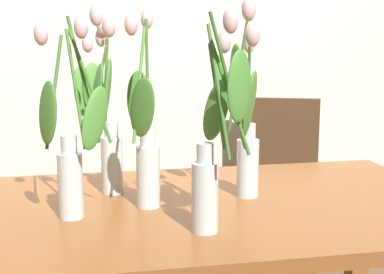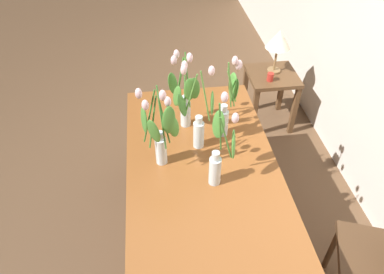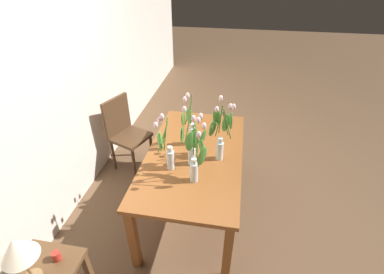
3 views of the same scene
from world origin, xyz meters
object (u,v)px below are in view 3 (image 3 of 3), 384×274
at_px(tulip_vase_3, 166,150).
at_px(table_lamp, 17,250).
at_px(dining_table, 194,161).
at_px(tulip_vase_4, 196,157).
at_px(dining_chair, 125,130).
at_px(tulip_vase_2, 221,135).
at_px(pillar_candle, 56,256).
at_px(tulip_vase_1, 191,128).
at_px(tulip_vase_0, 192,148).

relative_size(tulip_vase_3, table_lamp, 1.39).
relative_size(dining_table, tulip_vase_4, 2.77).
height_order(tulip_vase_4, dining_chair, tulip_vase_4).
distance_m(tulip_vase_4, dining_chair, 1.48).
bearing_deg(tulip_vase_3, table_lamp, 146.81).
xyz_separation_m(tulip_vase_2, pillar_candle, (-1.13, 1.01, -0.39)).
relative_size(dining_table, tulip_vase_1, 2.79).
relative_size(tulip_vase_2, pillar_candle, 7.83).
height_order(tulip_vase_3, table_lamp, tulip_vase_3).
xyz_separation_m(dining_table, tulip_vase_1, (0.15, 0.07, 0.27)).
xyz_separation_m(dining_table, tulip_vase_2, (0.00, -0.24, 0.33)).
xyz_separation_m(tulip_vase_2, tulip_vase_4, (-0.35, 0.17, -0.01)).
bearing_deg(tulip_vase_1, table_lamp, 151.01).
bearing_deg(dining_chair, tulip_vase_0, -128.09).
relative_size(tulip_vase_1, dining_chair, 0.62).
bearing_deg(tulip_vase_4, tulip_vase_1, 14.76).
relative_size(tulip_vase_4, table_lamp, 1.45).
relative_size(tulip_vase_2, tulip_vase_4, 1.02).
xyz_separation_m(tulip_vase_3, tulip_vase_4, (-0.08, -0.26, 0.02)).
xyz_separation_m(dining_chair, table_lamp, (-1.88, -0.11, 0.33)).
height_order(tulip_vase_1, tulip_vase_3, tulip_vase_1).
height_order(tulip_vase_0, tulip_vase_1, tulip_vase_1).
relative_size(dining_table, tulip_vase_0, 2.80).
bearing_deg(dining_table, tulip_vase_4, -169.20).
height_order(tulip_vase_4, pillar_candle, tulip_vase_4).
relative_size(tulip_vase_1, tulip_vase_4, 0.99).
bearing_deg(dining_chair, dining_table, -121.99).
relative_size(tulip_vase_0, tulip_vase_2, 0.97).
bearing_deg(dining_chair, tulip_vase_2, -116.58).
distance_m(tulip_vase_2, tulip_vase_3, 0.51).
bearing_deg(tulip_vase_2, tulip_vase_4, 153.59).
relative_size(tulip_vase_0, dining_chair, 0.62).
bearing_deg(tulip_vase_4, tulip_vase_0, 17.97).
bearing_deg(tulip_vase_2, table_lamp, 139.37).
distance_m(tulip_vase_0, table_lamp, 1.41).
distance_m(tulip_vase_0, tulip_vase_4, 0.20).
distance_m(dining_table, pillar_candle, 1.37).
distance_m(dining_table, tulip_vase_4, 0.48).
bearing_deg(tulip_vase_3, dining_table, -36.33).
bearing_deg(table_lamp, tulip_vase_2, -40.63).
bearing_deg(pillar_candle, tulip_vase_4, -47.26).
bearing_deg(tulip_vase_2, dining_chair, 63.42).
relative_size(tulip_vase_2, tulip_vase_3, 1.06).
bearing_deg(tulip_vase_1, dining_table, -156.76).
distance_m(tulip_vase_3, tulip_vase_4, 0.28).
xyz_separation_m(table_lamp, pillar_candle, (0.15, -0.08, -0.27)).
height_order(tulip_vase_0, tulip_vase_3, tulip_vase_0).
xyz_separation_m(tulip_vase_0, pillar_candle, (-0.97, 0.78, -0.34)).
relative_size(tulip_vase_3, pillar_candle, 7.39).
bearing_deg(tulip_vase_4, table_lamp, 135.19).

